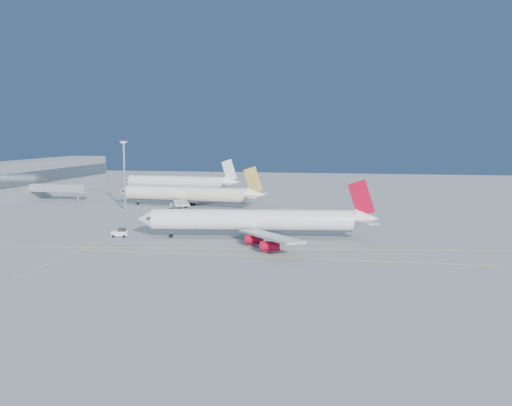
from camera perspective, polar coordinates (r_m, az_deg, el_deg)
name	(u,v)px	position (r m, az deg, el deg)	size (l,w,h in m)	color
ground	(264,244)	(137.65, 0.77, -4.12)	(500.00, 500.00, 0.00)	slate
terminal	(29,179)	(258.64, -21.75, 2.27)	(18.40, 110.00, 15.00)	gray
jet_bridge	(61,188)	(236.55, -18.92, 1.43)	(23.60, 3.60, 6.90)	gray
taxiway_lines	(211,237)	(146.83, -4.49, -3.44)	(118.86, 140.00, 0.02)	yellow
airliner_virgin	(258,221)	(144.24, 0.18, -1.76)	(61.45, 54.75, 15.18)	white
airliner_etihad	(189,194)	(207.78, -6.71, 0.88)	(58.03, 53.33, 15.14)	beige
airliner_third	(179,182)	(259.49, -7.66, 2.08)	(57.33, 52.59, 15.37)	white
pushback_tug	(120,233)	(150.94, -13.44, -2.93)	(4.25, 2.96, 2.25)	white
light_mast	(124,169)	(201.15, -13.04, 3.29)	(2.08, 2.08, 24.04)	gray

